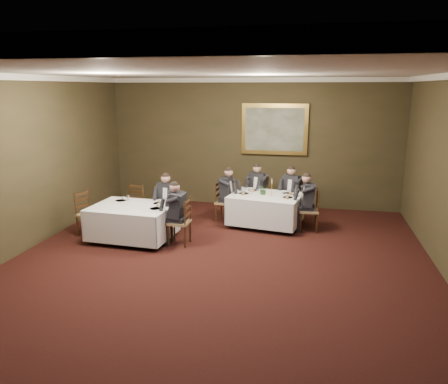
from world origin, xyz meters
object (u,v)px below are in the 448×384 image
(candlestick, at_px, (272,190))
(painting, at_px, (275,129))
(chair_sec_backright, at_px, (168,217))
(diner_main_backleft, at_px, (258,196))
(chair_main_endleft, at_px, (225,210))
(table_main, at_px, (266,208))
(diner_main_backright, at_px, (292,199))
(chair_main_endright, at_px, (309,219))
(chair_sec_endright, at_px, (180,231))
(table_second, at_px, (133,220))
(centerpiece, at_px, (263,189))
(chair_sec_backleft, at_px, (133,214))
(chair_sec_endleft, at_px, (89,223))
(chair_main_backright, at_px, (292,207))
(diner_sec_backright, at_px, (168,208))
(chair_main_backleft, at_px, (258,204))
(diner_main_endleft, at_px, (225,201))
(diner_sec_endright, at_px, (179,221))
(diner_main_endright, at_px, (309,209))

(candlestick, bearing_deg, painting, 94.34)
(chair_sec_backright, bearing_deg, diner_main_backleft, -135.37)
(chair_main_endleft, relative_size, painting, 0.56)
(table_main, height_order, diner_main_backright, diner_main_backright)
(chair_sec_backright, distance_m, candlestick, 2.50)
(chair_main_endright, relative_size, chair_sec_endright, 1.00)
(table_second, distance_m, centerpiece, 3.13)
(chair_sec_backleft, bearing_deg, chair_sec_endleft, 64.56)
(chair_main_backright, bearing_deg, table_main, 76.09)
(chair_main_backright, height_order, diner_main_backright, diner_main_backright)
(chair_main_endleft, xyz_separation_m, painting, (1.03, 1.63, 1.86))
(diner_sec_backright, bearing_deg, diner_main_backright, -147.68)
(chair_main_backleft, relative_size, centerpiece, 4.02)
(diner_main_endleft, height_order, chair_sec_endright, diner_main_endleft)
(chair_sec_backleft, height_order, painting, painting)
(chair_sec_endright, bearing_deg, chair_main_endleft, -16.94)
(table_main, height_order, diner_sec_endright, diner_sec_endright)
(chair_main_backright, relative_size, chair_main_endright, 1.00)
(diner_main_backleft, bearing_deg, chair_sec_endright, 85.58)
(chair_main_endleft, xyz_separation_m, chair_sec_endright, (-0.60, -1.82, 0.00))
(diner_main_backleft, bearing_deg, table_main, 131.47)
(diner_sec_endright, relative_size, chair_sec_endleft, 1.35)
(chair_sec_endright, bearing_deg, chair_sec_backright, 32.90)
(diner_main_backleft, xyz_separation_m, chair_sec_backleft, (-2.82, -1.56, -0.23))
(table_main, relative_size, chair_sec_backleft, 1.84)
(chair_sec_backleft, relative_size, chair_sec_backright, 1.00)
(diner_main_backright, xyz_separation_m, centerpiece, (-0.64, -0.71, 0.38))
(table_second, xyz_separation_m, diner_main_backright, (3.29, 2.33, 0.06))
(diner_main_endleft, bearing_deg, diner_main_endright, 88.11)
(chair_main_backleft, xyz_separation_m, candlestick, (0.44, -1.01, 0.64))
(table_second, bearing_deg, chair_sec_backleft, 113.80)
(chair_sec_endright, bearing_deg, diner_main_endleft, -17.28)
(chair_main_backleft, height_order, chair_sec_backright, same)
(diner_main_endleft, bearing_deg, table_main, 88.11)
(chair_main_endleft, relative_size, chair_sec_backright, 1.00)
(table_main, bearing_deg, chair_sec_endleft, -158.37)
(diner_main_endright, height_order, painting, painting)
(table_second, relative_size, chair_main_backright, 1.80)
(diner_main_backright, relative_size, chair_sec_backright, 1.35)
(table_second, xyz_separation_m, chair_sec_endright, (1.09, -0.07, -0.17))
(table_main, distance_m, painting, 2.48)
(diner_main_backright, height_order, chair_main_endleft, diner_main_backright)
(chair_main_backleft, height_order, diner_main_endleft, diner_main_endleft)
(chair_main_backright, relative_size, painting, 0.56)
(centerpiece, bearing_deg, chair_main_endleft, 171.92)
(diner_main_endleft, distance_m, diner_sec_backright, 1.49)
(diner_main_endright, bearing_deg, candlestick, 80.38)
(diner_main_backleft, xyz_separation_m, diner_sec_backright, (-1.90, -1.63, 0.00))
(centerpiece, height_order, painting, painting)
(chair_main_endleft, bearing_deg, diner_main_backright, 117.47)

